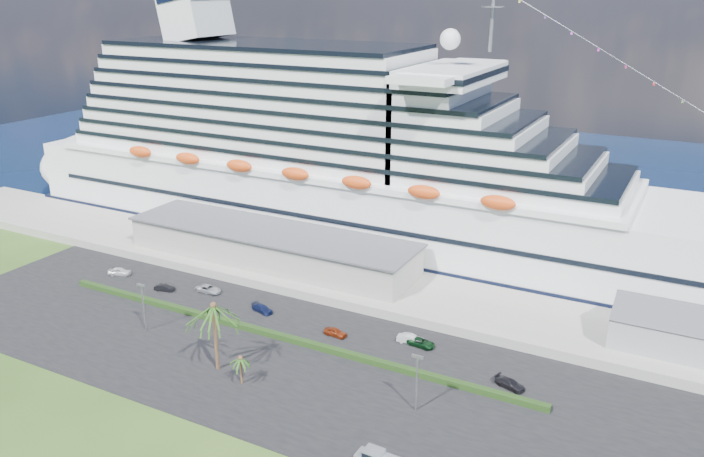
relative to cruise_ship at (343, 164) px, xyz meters
The scene contains 20 objects.
ground 69.56m from the cruise_ship, 71.40° to the right, with size 420.00×420.00×0.00m, color #264316.
asphalt_lot 59.58m from the cruise_ship, 67.89° to the right, with size 140.00×38.00×0.12m, color black.
wharf 35.90m from the cruise_ship, 48.10° to the right, with size 240.00×20.00×1.80m, color gray.
water 71.40m from the cruise_ship, 71.93° to the left, with size 420.00×160.00×0.02m, color #0B1D32.
cruise_ship is the anchor object (origin of this frame).
terminal_building 26.92m from the cruise_ship, 98.22° to the right, with size 61.00×15.00×6.30m.
port_shed 78.32m from the cruise_ship, 18.08° to the right, with size 24.00×12.31×7.37m.
hedge 52.41m from the cruise_ship, 74.26° to the right, with size 88.00×1.10×0.90m, color black.
lamp_post_left 57.50m from the cruise_ship, 96.59° to the right, with size 1.60×0.35×8.27m.
lamp_post_right 70.64m from the cruise_ship, 53.44° to the right, with size 1.60×0.35×8.27m.
palm_tall 61.56m from the cruise_ship, 79.12° to the right, with size 8.82×8.82×11.13m.
palm_short 65.13m from the cruise_ship, 74.52° to the right, with size 3.53×3.53×4.56m.
parked_car_0 51.97m from the cruise_ship, 123.76° to the right, with size 1.79×4.44×1.51m, color silver.
parked_car_1 47.81m from the cruise_ship, 108.97° to the right, with size 1.31×3.76×1.24m, color black.
parked_car_2 43.06m from the cruise_ship, 99.99° to the right, with size 2.26×4.91×1.36m, color #A4A6AD.
parked_car_3 44.82m from the cruise_ship, 81.09° to the right, with size 1.78×4.37×1.27m, color #131C44.
parked_car_4 50.86m from the cruise_ship, 62.93° to the right, with size 1.58×3.94×1.34m, color maroon.
parked_car_5 54.20m from the cruise_ship, 49.57° to the right, with size 1.50×4.32×1.42m, color silver.
parked_car_6 55.54m from the cruise_ship, 48.13° to the right, with size 2.08×4.51×1.25m, color black.
parked_car_7 69.77m from the cruise_ship, 41.19° to the right, with size 1.82×4.48×1.30m, color black.
Camera 1 is at (49.14, -65.07, 53.42)m, focal length 35.00 mm.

